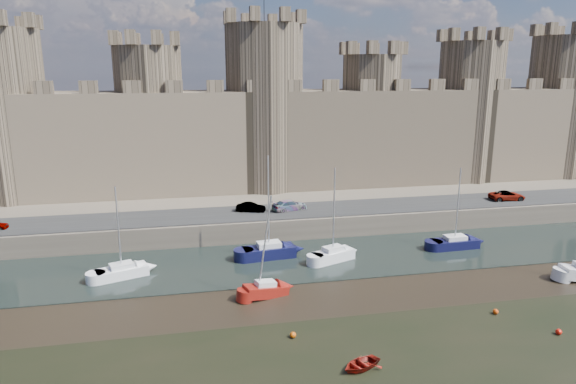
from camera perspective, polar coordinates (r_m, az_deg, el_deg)
name	(u,v)px	position (r m, az deg, el deg)	size (l,w,h in m)	color
water_channel	(284,261)	(54.01, -0.50, -7.68)	(160.00, 12.00, 0.08)	black
quay	(243,178)	(87.87, -4.99, 1.51)	(160.00, 60.00, 2.50)	#4C443A
road	(268,212)	(62.54, -2.25, -2.25)	(160.00, 7.00, 0.10)	black
castle	(247,125)	(74.35, -4.57, 7.44)	(108.50, 11.00, 29.00)	#42382B
car_1	(251,207)	(62.71, -4.16, -1.73)	(1.24, 3.56, 1.17)	gray
car_2	(290,205)	(63.25, 0.17, -1.49)	(1.83, 4.50, 1.31)	gray
car_3	(507,196)	(73.98, 23.17, -0.38)	(2.15, 4.66, 1.29)	gray
sailboat_0	(122,271)	(52.26, -17.99, -8.33)	(5.13, 3.36, 8.95)	white
sailboat_1	(269,251)	(54.64, -2.13, -6.53)	(5.66, 2.68, 10.95)	black
sailboat_2	(333,254)	(53.97, 5.02, -6.89)	(4.91, 3.34, 9.87)	white
sailboat_3	(455,242)	(60.41, 18.04, -5.34)	(5.25, 2.18, 9.09)	black
sailboat_4	(266,289)	(46.08, -2.50, -10.71)	(4.21, 2.56, 9.20)	maroon
dinghy_4	(361,365)	(36.66, 8.09, -18.45)	(2.09, 0.61, 2.93)	maroon
buoy_1	(293,335)	(39.84, 0.55, -15.59)	(0.47, 0.47, 0.47)	#C64D08
buoy_3	(496,312)	(46.42, 22.06, -12.22)	(0.45, 0.45, 0.45)	#C23A08
buoy_5	(559,332)	(45.17, 27.87, -13.58)	(0.46, 0.46, 0.46)	red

